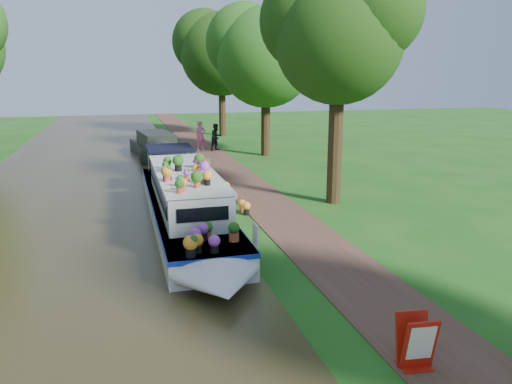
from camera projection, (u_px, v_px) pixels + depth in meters
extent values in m
plane|color=#184B12|center=(262.00, 233.00, 16.10)|extent=(100.00, 100.00, 0.00)
cube|color=#2D2814|center=(65.00, 249.00, 14.57)|extent=(10.00, 100.00, 0.02)
cube|color=#472D21|center=(297.00, 229.00, 16.41)|extent=(2.20, 100.00, 0.03)
cube|color=silver|center=(184.00, 209.00, 17.48)|extent=(2.20, 12.00, 0.75)
cube|color=#102B9B|center=(183.00, 200.00, 17.41)|extent=(2.24, 12.04, 0.12)
cube|color=silver|center=(186.00, 189.00, 16.52)|extent=(1.80, 7.00, 1.05)
cube|color=silver|center=(185.00, 172.00, 16.39)|extent=(1.90, 7.10, 0.06)
cube|color=black|center=(213.00, 185.00, 16.73)|extent=(0.03, 6.40, 0.38)
cube|color=black|center=(158.00, 188.00, 16.27)|extent=(0.03, 6.40, 0.38)
cube|color=black|center=(170.00, 148.00, 21.16)|extent=(1.90, 2.40, 0.10)
cube|color=white|center=(255.00, 234.00, 12.55)|extent=(0.04, 0.45, 0.55)
imported|color=#1E4E15|center=(170.00, 174.00, 14.87)|extent=(0.25, 0.27, 0.42)
imported|color=#1E4E15|center=(195.00, 165.00, 16.37)|extent=(0.23, 0.23, 0.38)
cylinder|color=black|center=(335.00, 146.00, 19.36)|extent=(0.56, 0.56, 4.55)
sphere|color=#16350D|center=(339.00, 40.00, 18.45)|extent=(4.80, 4.80, 4.80)
sphere|color=#16350D|center=(373.00, 11.00, 17.80)|extent=(3.60, 3.60, 3.60)
sphere|color=#16350D|center=(310.00, 21.00, 18.85)|extent=(3.84, 3.84, 3.84)
cylinder|color=black|center=(266.00, 125.00, 30.89)|extent=(0.56, 0.56, 3.85)
sphere|color=#1E4E15|center=(266.00, 57.00, 29.95)|extent=(6.00, 6.00, 6.00)
sphere|color=#1E4E15|center=(290.00, 36.00, 29.14)|extent=(4.50, 4.50, 4.50)
sphere|color=#1E4E15|center=(245.00, 43.00, 30.46)|extent=(4.80, 4.80, 4.80)
cylinder|color=black|center=(222.00, 110.00, 41.04)|extent=(0.56, 0.56, 4.20)
sphere|color=#16350D|center=(221.00, 54.00, 40.02)|extent=(6.60, 6.60, 6.60)
sphere|color=#16350D|center=(240.00, 37.00, 39.12)|extent=(4.95, 4.95, 4.95)
sphere|color=#16350D|center=(205.00, 42.00, 40.58)|extent=(5.28, 5.28, 5.28)
cube|color=black|center=(156.00, 149.00, 31.31)|extent=(3.00, 7.06, 0.68)
cube|color=black|center=(156.00, 139.00, 30.60)|extent=(2.20, 4.17, 0.80)
cube|color=#AF180C|center=(414.00, 365.00, 8.71)|extent=(0.57, 0.48, 0.03)
cube|color=#AF180C|center=(420.00, 345.00, 8.49)|extent=(0.62, 0.30, 0.95)
cube|color=#AF180C|center=(412.00, 338.00, 8.71)|extent=(0.62, 0.30, 0.95)
cube|color=white|center=(421.00, 343.00, 8.44)|extent=(0.48, 0.21, 0.66)
imported|color=pink|center=(201.00, 136.00, 32.94)|extent=(0.82, 0.67, 1.93)
imported|color=black|center=(216.00, 137.00, 33.03)|extent=(1.08, 1.01, 1.76)
imported|color=#2D5A1B|center=(231.00, 198.00, 19.83)|extent=(0.44, 0.41, 0.40)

